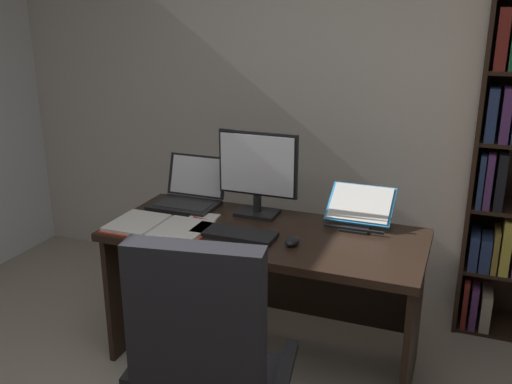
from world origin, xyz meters
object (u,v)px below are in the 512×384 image
(keyboard, at_px, (234,234))
(pen, at_px, (204,219))
(monitor, at_px, (258,174))
(computer_mouse, at_px, (292,241))
(reading_stand_with_book, at_px, (360,207))
(laptop, at_px, (189,195))
(notepad, at_px, (201,221))
(desk, at_px, (269,263))
(open_binder, at_px, (159,227))

(keyboard, relative_size, pen, 3.00)
(monitor, xyz_separation_m, pen, (-0.22, -0.21, -0.21))
(monitor, xyz_separation_m, computer_mouse, (0.30, -0.33, -0.21))
(reading_stand_with_book, bearing_deg, laptop, -176.45)
(reading_stand_with_book, distance_m, notepad, 0.83)
(laptop, distance_m, reading_stand_with_book, 0.96)
(notepad, bearing_deg, laptop, 129.92)
(monitor, height_order, keyboard, monitor)
(laptop, distance_m, keyboard, 0.54)
(monitor, bearing_deg, pen, -136.79)
(computer_mouse, distance_m, pen, 0.53)
(laptop, bearing_deg, desk, -15.50)
(reading_stand_with_book, xyz_separation_m, notepad, (-0.78, -0.28, -0.08))
(reading_stand_with_book, bearing_deg, notepad, -160.42)
(keyboard, height_order, open_binder, same)
(desk, bearing_deg, open_binder, -155.26)
(desk, distance_m, open_binder, 0.61)
(laptop, height_order, pen, laptop)
(laptop, relative_size, open_binder, 0.69)
(laptop, xyz_separation_m, open_binder, (0.03, -0.39, -0.04))
(pen, bearing_deg, keyboard, -28.25)
(keyboard, xyz_separation_m, pen, (-0.22, 0.12, 0.00))
(keyboard, distance_m, reading_stand_with_book, 0.67)
(laptop, xyz_separation_m, pen, (0.20, -0.22, -0.04))
(pen, bearing_deg, open_binder, -135.53)
(keyboard, bearing_deg, computer_mouse, 0.00)
(keyboard, relative_size, computer_mouse, 4.04)
(reading_stand_with_book, height_order, notepad, reading_stand_with_book)
(keyboard, bearing_deg, laptop, 141.50)
(monitor, xyz_separation_m, reading_stand_with_book, (0.54, 0.07, -0.14))
(notepad, height_order, pen, pen)
(desk, xyz_separation_m, laptop, (-0.54, 0.15, 0.26))
(monitor, bearing_deg, desk, -49.53)
(desk, height_order, keyboard, keyboard)
(desk, distance_m, keyboard, 0.31)
(laptop, height_order, computer_mouse, laptop)
(reading_stand_with_book, bearing_deg, keyboard, -143.69)
(desk, bearing_deg, keyboard, -122.72)
(monitor, height_order, pen, monitor)
(laptop, xyz_separation_m, computer_mouse, (0.72, -0.34, -0.03))
(laptop, bearing_deg, monitor, -1.41)
(open_binder, height_order, notepad, open_binder)
(monitor, bearing_deg, keyboard, -90.00)
(computer_mouse, xyz_separation_m, reading_stand_with_book, (0.24, 0.40, 0.07))
(reading_stand_with_book, bearing_deg, monitor, -172.60)
(computer_mouse, bearing_deg, keyboard, 180.00)
(desk, height_order, pen, pen)
(monitor, relative_size, notepad, 2.17)
(desk, relative_size, keyboard, 3.77)
(desk, xyz_separation_m, monitor, (-0.12, 0.14, 0.44))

